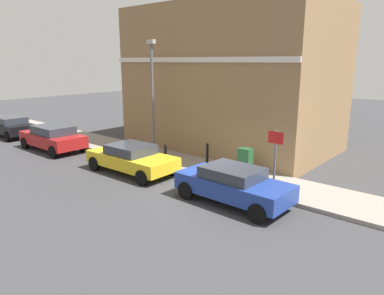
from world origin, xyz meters
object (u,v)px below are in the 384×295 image
Objects in this scene: car_black at (10,126)px; lamppost at (152,93)px; utility_cabinet at (245,162)px; bollard_far_kerb at (166,154)px; car_red at (53,137)px; bollard_near_cabinet at (207,153)px; street_sign at (275,152)px; car_blue at (233,184)px; car_yellow at (132,158)px.

lamppost is (2.51, -10.98, 2.59)m from car_black.
utility_cabinet is 1.11× the size of bollard_far_kerb.
car_red is 11.09m from utility_cabinet.
bollard_near_cabinet is (0.10, 2.10, 0.02)m from utility_cabinet.
bollard_far_kerb is 5.44m from street_sign.
car_blue is at bearing -129.93° from bollard_near_cabinet.
car_blue is at bearing -110.60° from lamppost.
bollard_far_kerb is at bearing -172.64° from car_black.
car_yellow is 1.56m from bollard_far_kerb.
car_yellow is 4.98m from utility_cabinet.
car_blue is at bearing 154.59° from street_sign.
bollard_near_cabinet is (2.88, -8.64, -0.04)m from car_red.
car_blue is 7.47m from lamppost.
utility_cabinet is at bearing -165.01° from car_red.
bollard_near_cabinet is at bearing -38.49° from car_blue.
car_black is 3.52× the size of utility_cabinet.
lamppost reaches higher than bollard_far_kerb.
bollard_far_kerb is 0.45× the size of street_sign.
car_yellow is 6.51m from car_red.
car_red is at bearing -179.88° from car_black.
car_red is 1.86× the size of street_sign.
car_blue is at bearing -106.32° from bollard_far_kerb.
bollard_far_kerb is at bearing -119.78° from lamppost.
car_red is (-0.15, 11.90, 0.04)m from car_blue.
bollard_far_kerb is (-1.28, 3.44, 0.02)m from utility_cabinet.
street_sign reaches higher than car_yellow.
car_yellow is at bearing 121.83° from utility_cabinet.
car_red is (-0.15, 6.51, 0.07)m from car_yellow.
car_red is 4.13× the size of bollard_near_cabinet.
utility_cabinet reaches higher than car_yellow.
bollard_near_cabinet is 4.28m from street_sign.
car_yellow is at bearing 104.29° from street_sign.
car_red is at bearing 116.05° from lamppost.
bollard_near_cabinet is at bearing -128.98° from car_yellow.
lamppost is (-0.17, 5.39, 2.62)m from utility_cabinet.
utility_cabinet is at bearing -92.73° from bollard_near_cabinet.
bollard_near_cabinet is 0.45× the size of street_sign.
car_red is 5.63m from car_black.
car_black is (-0.04, 17.53, 0.01)m from car_blue.
car_blue is at bearing -156.15° from utility_cabinet.
car_black is at bearing 1.57° from car_blue.
street_sign reaches higher than bollard_far_kerb.
lamppost reaches higher than street_sign.
bollard_far_kerb is (1.35, 4.61, 0.00)m from car_blue.
bollard_near_cabinet is 1.93m from bollard_far_kerb.
street_sign is at bearing -87.69° from bollard_far_kerb.
street_sign reaches higher than bollard_near_cabinet.
car_yellow is at bearing 141.97° from bollard_near_cabinet.
car_blue is 5.39m from car_yellow.
car_red is 4.13× the size of bollard_far_kerb.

